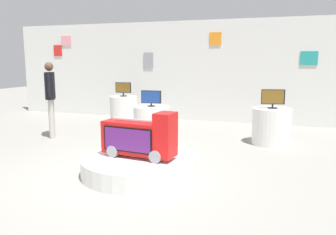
# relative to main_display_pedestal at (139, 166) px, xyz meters

# --- Properties ---
(ground_plane) EXTENTS (30.00, 30.00, 0.00)m
(ground_plane) POSITION_rel_main_display_pedestal_xyz_m (-0.29, -0.11, -0.14)
(ground_plane) COLOR gray
(back_wall_display) EXTENTS (12.79, 0.13, 3.01)m
(back_wall_display) POSITION_rel_main_display_pedestal_xyz_m (-0.29, 5.28, 1.37)
(back_wall_display) COLOR silver
(back_wall_display) RESTS_ON ground
(main_display_pedestal) EXTENTS (1.87, 1.87, 0.28)m
(main_display_pedestal) POSITION_rel_main_display_pedestal_xyz_m (0.00, 0.00, 0.00)
(main_display_pedestal) COLOR silver
(main_display_pedestal) RESTS_ON ground
(novelty_firetruck_tv) EXTENTS (1.24, 0.53, 0.76)m
(novelty_firetruck_tv) POSITION_rel_main_display_pedestal_xyz_m (0.02, -0.01, 0.46)
(novelty_firetruck_tv) COLOR gray
(novelty_firetruck_tv) RESTS_ON main_display_pedestal
(display_pedestal_left_rear) EXTENTS (0.82, 0.82, 0.80)m
(display_pedestal_left_rear) POSITION_rel_main_display_pedestal_xyz_m (-0.67, 2.26, 0.26)
(display_pedestal_left_rear) COLOR silver
(display_pedestal_left_rear) RESTS_ON ground
(tv_on_left_rear) EXTENTS (0.47, 0.17, 0.36)m
(tv_on_left_rear) POSITION_rel_main_display_pedestal_xyz_m (-0.67, 2.25, 0.86)
(tv_on_left_rear) COLOR black
(tv_on_left_rear) RESTS_ON display_pedestal_left_rear
(display_pedestal_center_rear) EXTENTS (0.84, 0.84, 0.80)m
(display_pedestal_center_rear) POSITION_rel_main_display_pedestal_xyz_m (1.96, 2.81, 0.26)
(display_pedestal_center_rear) COLOR silver
(display_pedestal_center_rear) RESTS_ON ground
(tv_on_center_rear) EXTENTS (0.50, 0.22, 0.41)m
(tv_on_center_rear) POSITION_rel_main_display_pedestal_xyz_m (1.96, 2.80, 0.88)
(tv_on_center_rear) COLOR black
(tv_on_center_rear) RESTS_ON display_pedestal_center_rear
(display_pedestal_right_rear) EXTENTS (0.80, 0.80, 0.80)m
(display_pedestal_right_rear) POSITION_rel_main_display_pedestal_xyz_m (-2.25, 4.08, 0.26)
(display_pedestal_right_rear) COLOR silver
(display_pedestal_right_rear) RESTS_ON ground
(tv_on_right_rear) EXTENTS (0.48, 0.23, 0.41)m
(tv_on_right_rear) POSITION_rel_main_display_pedestal_xyz_m (-2.25, 4.08, 0.88)
(tv_on_right_rear) COLOR black
(tv_on_right_rear) RESTS_ON display_pedestal_right_rear
(shopper_browsing_near_truck) EXTENTS (0.37, 0.49, 1.79)m
(shopper_browsing_near_truck) POSITION_rel_main_display_pedestal_xyz_m (-3.04, 1.80, 0.91)
(shopper_browsing_near_truck) COLOR #B2ADA3
(shopper_browsing_near_truck) RESTS_ON ground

